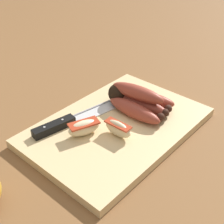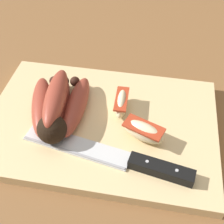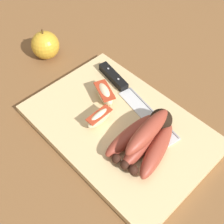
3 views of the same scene
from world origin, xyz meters
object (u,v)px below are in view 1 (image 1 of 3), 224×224
banana_bunch (137,101)px  chefs_knife (73,120)px  apple_wedge_near (118,128)px  apple_wedge_middle (84,127)px

banana_bunch → chefs_knife: bearing=151.0°
banana_bunch → apple_wedge_near: 0.11m
banana_bunch → apple_wedge_middle: (-0.15, 0.02, -0.01)m
apple_wedge_near → banana_bunch: bearing=17.1°
apple_wedge_near → apple_wedge_middle: 0.07m
banana_bunch → apple_wedge_middle: banana_bunch is taller
chefs_knife → apple_wedge_near: 0.11m
apple_wedge_near → chefs_knife: bearing=105.8°
chefs_knife → apple_wedge_middle: (-0.01, -0.05, 0.01)m
banana_bunch → apple_wedge_near: bearing=-162.9°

